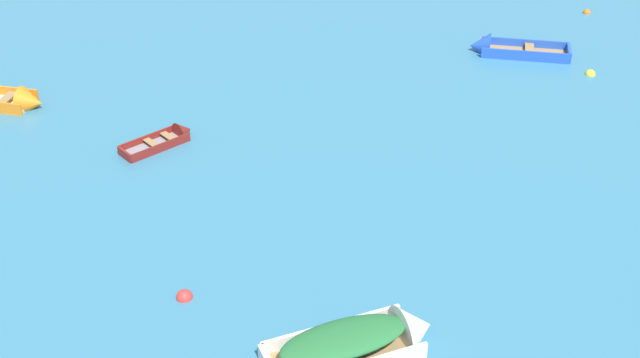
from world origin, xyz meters
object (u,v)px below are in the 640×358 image
at_px(rowboat_orange_distant_center, 11,101).
at_px(mooring_buoy_near_foreground, 590,75).
at_px(rowboat_maroon_back_row_left, 171,137).
at_px(mooring_buoy_between_boats_left, 587,13).
at_px(mooring_buoy_midfield, 185,297).
at_px(rowboat_blue_back_row_center, 499,49).
at_px(rowboat_white_outer_left, 370,339).

height_order(rowboat_orange_distant_center, mooring_buoy_near_foreground, rowboat_orange_distant_center).
xyz_separation_m(rowboat_maroon_back_row_left, mooring_buoy_between_boats_left, (20.03, 10.19, -0.15)).
height_order(rowboat_orange_distant_center, mooring_buoy_midfield, rowboat_orange_distant_center).
xyz_separation_m(rowboat_maroon_back_row_left, mooring_buoy_midfield, (0.55, -8.89, -0.15)).
bearing_deg(mooring_buoy_midfield, rowboat_orange_distant_center, 118.71).
xyz_separation_m(rowboat_maroon_back_row_left, rowboat_orange_distant_center, (-6.27, 3.56, 0.07)).
bearing_deg(rowboat_orange_distant_center, mooring_buoy_near_foreground, -0.29).
distance_m(rowboat_orange_distant_center, mooring_buoy_between_boats_left, 27.12).
bearing_deg(rowboat_blue_back_row_center, rowboat_white_outer_left, -116.93).
height_order(rowboat_maroon_back_row_left, rowboat_orange_distant_center, rowboat_orange_distant_center).
relative_size(rowboat_maroon_back_row_left, rowboat_blue_back_row_center, 0.62).
height_order(rowboat_orange_distant_center, rowboat_white_outer_left, rowboat_white_outer_left).
bearing_deg(mooring_buoy_near_foreground, mooring_buoy_between_boats_left, 68.85).
bearing_deg(rowboat_maroon_back_row_left, mooring_buoy_midfield, -86.46).
height_order(mooring_buoy_between_boats_left, mooring_buoy_midfield, mooring_buoy_midfield).
relative_size(rowboat_white_outer_left, rowboat_blue_back_row_center, 1.05).
height_order(rowboat_white_outer_left, mooring_buoy_near_foreground, rowboat_white_outer_left).
distance_m(rowboat_white_outer_left, mooring_buoy_between_boats_left, 26.27).
height_order(rowboat_orange_distant_center, rowboat_blue_back_row_center, rowboat_orange_distant_center).
distance_m(rowboat_blue_back_row_center, mooring_buoy_near_foreground, 4.12).
height_order(rowboat_maroon_back_row_left, mooring_buoy_near_foreground, rowboat_maroon_back_row_left).
bearing_deg(rowboat_maroon_back_row_left, rowboat_orange_distant_center, 150.42).
bearing_deg(rowboat_orange_distant_center, rowboat_maroon_back_row_left, -29.58).
bearing_deg(rowboat_blue_back_row_center, rowboat_orange_distant_center, -173.00).
height_order(rowboat_white_outer_left, mooring_buoy_between_boats_left, rowboat_white_outer_left).
height_order(mooring_buoy_between_boats_left, mooring_buoy_near_foreground, mooring_buoy_near_foreground).
relative_size(rowboat_orange_distant_center, mooring_buoy_between_boats_left, 11.84).
xyz_separation_m(mooring_buoy_between_boats_left, mooring_buoy_near_foreground, (-2.61, -6.75, 0.00)).
relative_size(rowboat_white_outer_left, mooring_buoy_between_boats_left, 12.44).
height_order(rowboat_maroon_back_row_left, mooring_buoy_between_boats_left, rowboat_maroon_back_row_left).
xyz_separation_m(rowboat_blue_back_row_center, mooring_buoy_midfield, (-13.72, -14.97, -0.21)).
bearing_deg(rowboat_maroon_back_row_left, mooring_buoy_near_foreground, 11.16).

